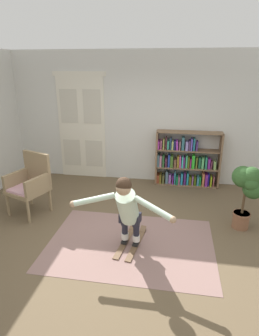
% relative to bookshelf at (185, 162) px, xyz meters
% --- Properties ---
extents(ground_plane, '(7.20, 7.20, 0.00)m').
position_rel_bookshelf_xyz_m(ground_plane, '(-1.02, -2.39, -0.53)').
color(ground_plane, brown).
extents(back_wall, '(6.00, 0.10, 2.90)m').
position_rel_bookshelf_xyz_m(back_wall, '(-1.02, 0.21, 0.92)').
color(back_wall, silver).
rests_on(back_wall, ground).
extents(double_door, '(1.22, 0.05, 2.45)m').
position_rel_bookshelf_xyz_m(double_door, '(-2.41, 0.15, 0.70)').
color(double_door, silver).
rests_on(double_door, ground).
extents(rug, '(2.50, 1.75, 0.01)m').
position_rel_bookshelf_xyz_m(rug, '(-0.82, -2.48, -0.53)').
color(rug, '#896761').
rests_on(rug, ground).
extents(bookshelf, '(1.41, 0.30, 1.23)m').
position_rel_bookshelf_xyz_m(bookshelf, '(0.00, 0.00, 0.00)').
color(bookshelf, brown).
rests_on(bookshelf, ground).
extents(wicker_chair, '(0.77, 0.77, 1.10)m').
position_rel_bookshelf_xyz_m(wicker_chair, '(-2.77, -1.76, 0.05)').
color(wicker_chair, '#8D7755').
rests_on(wicker_chair, ground).
extents(potted_plant, '(0.51, 0.42, 1.07)m').
position_rel_bookshelf_xyz_m(potted_plant, '(0.95, -1.68, 0.19)').
color(potted_plant, brown).
rests_on(potted_plant, ground).
extents(skis_pair, '(0.39, 0.92, 0.07)m').
position_rel_bookshelf_xyz_m(skis_pair, '(-0.82, -2.45, -0.51)').
color(skis_pair, brown).
rests_on(skis_pair, rug).
extents(person_skier, '(1.45, 0.72, 1.13)m').
position_rel_bookshelf_xyz_m(person_skier, '(-0.84, -2.64, 0.19)').
color(person_skier, white).
rests_on(person_skier, skis_pair).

